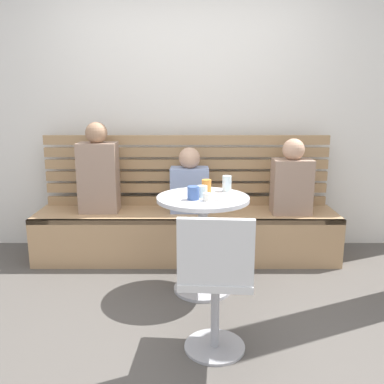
% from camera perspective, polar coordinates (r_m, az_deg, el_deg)
% --- Properties ---
extents(ground, '(8.00, 8.00, 0.00)m').
position_cam_1_polar(ground, '(2.77, -1.36, -18.52)').
color(ground, '#514C47').
extents(back_wall, '(5.20, 0.10, 2.90)m').
position_cam_1_polar(back_wall, '(4.00, -1.04, 13.06)').
color(back_wall, silver).
rests_on(back_wall, ground).
extents(booth_bench, '(2.70, 0.52, 0.44)m').
position_cam_1_polar(booth_bench, '(3.76, -1.05, -5.99)').
color(booth_bench, tan).
rests_on(booth_bench, ground).
extents(booth_backrest, '(2.65, 0.04, 0.67)m').
position_cam_1_polar(booth_backrest, '(3.86, -1.03, 3.03)').
color(booth_backrest, '#A68157').
rests_on(booth_backrest, booth_bench).
extents(cafe_table, '(0.68, 0.68, 0.74)m').
position_cam_1_polar(cafe_table, '(3.06, 1.24, -4.68)').
color(cafe_table, '#ADADB2').
rests_on(cafe_table, ground).
extents(white_chair, '(0.43, 0.43, 0.85)m').
position_cam_1_polar(white_chair, '(2.32, 3.01, -12.09)').
color(white_chair, '#ADADB2').
rests_on(white_chair, ground).
extents(person_adult, '(0.34, 0.22, 0.80)m').
position_cam_1_polar(person_adult, '(3.73, -13.16, 2.72)').
color(person_adult, '#9E7F6B').
rests_on(person_adult, booth_bench).
extents(person_child_left, '(0.34, 0.22, 0.66)m').
position_cam_1_polar(person_child_left, '(3.70, 13.42, 1.55)').
color(person_child_left, '#9E7F6B').
rests_on(person_child_left, booth_bench).
extents(person_child_middle, '(0.34, 0.22, 0.58)m').
position_cam_1_polar(person_child_middle, '(3.67, -0.63, 1.15)').
color(person_child_middle, '#8C9EC6').
rests_on(person_child_middle, booth_bench).
extents(cup_glass_tall, '(0.07, 0.07, 0.12)m').
position_cam_1_polar(cup_glass_tall, '(3.18, 4.59, 1.20)').
color(cup_glass_tall, silver).
rests_on(cup_glass_tall, cafe_table).
extents(cup_tumbler_orange, '(0.07, 0.07, 0.10)m').
position_cam_1_polar(cup_tumbler_orange, '(3.12, 1.75, 0.83)').
color(cup_tumbler_orange, orange).
rests_on(cup_tumbler_orange, cafe_table).
extents(cup_espresso_small, '(0.06, 0.06, 0.05)m').
position_cam_1_polar(cup_espresso_small, '(2.88, 1.80, -0.68)').
color(cup_espresso_small, silver).
rests_on(cup_espresso_small, cafe_table).
extents(cup_mug_blue, '(0.08, 0.08, 0.09)m').
position_cam_1_polar(cup_mug_blue, '(2.90, -0.10, -0.13)').
color(cup_mug_blue, '#3D5B9E').
rests_on(cup_mug_blue, cafe_table).
extents(cup_glass_short, '(0.08, 0.08, 0.08)m').
position_cam_1_polar(cup_glass_short, '(2.99, 1.11, 0.11)').
color(cup_glass_short, silver).
rests_on(cup_glass_short, cafe_table).
extents(plate_small, '(0.17, 0.17, 0.01)m').
position_cam_1_polar(plate_small, '(2.95, 3.97, -0.81)').
color(plate_small, white).
rests_on(plate_small, cafe_table).
extents(phone_on_table, '(0.12, 0.16, 0.01)m').
position_cam_1_polar(phone_on_table, '(3.19, 0.45, 0.26)').
color(phone_on_table, black).
rests_on(phone_on_table, cafe_table).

